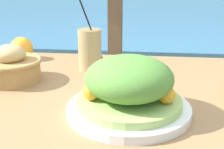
% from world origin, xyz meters
% --- Properties ---
extents(patio_table, '(1.08, 0.79, 0.76)m').
position_xyz_m(patio_table, '(0.00, 0.00, 0.65)').
color(patio_table, '#997047').
rests_on(patio_table, ground_plane).
extents(railing_fence, '(2.80, 0.08, 1.07)m').
position_xyz_m(railing_fence, '(0.00, 0.80, 0.80)').
color(railing_fence, brown).
rests_on(railing_fence, ground_plane).
extents(sea_backdrop, '(12.00, 4.00, 0.54)m').
position_xyz_m(sea_backdrop, '(0.00, 3.30, 0.27)').
color(sea_backdrop, teal).
rests_on(sea_backdrop, ground_plane).
extents(salad_plate, '(0.29, 0.29, 0.14)m').
position_xyz_m(salad_plate, '(0.13, -0.12, 0.82)').
color(salad_plate, white).
rests_on(salad_plate, patio_table).
extents(drink_glass, '(0.08, 0.08, 0.24)m').
position_xyz_m(drink_glass, '(-0.02, 0.20, 0.83)').
color(drink_glass, tan).
rests_on(drink_glass, patio_table).
extents(bread_basket, '(0.18, 0.18, 0.11)m').
position_xyz_m(bread_basket, '(-0.24, 0.06, 0.81)').
color(bread_basket, '#AD7F47').
rests_on(bread_basket, patio_table).
extents(orange_near_basket, '(0.08, 0.08, 0.08)m').
position_xyz_m(orange_near_basket, '(-0.30, 0.30, 0.81)').
color(orange_near_basket, '#F9A328').
rests_on(orange_near_basket, patio_table).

